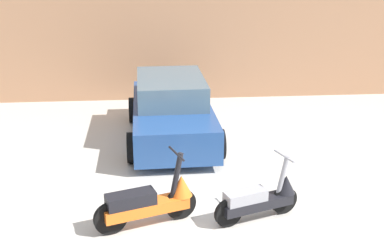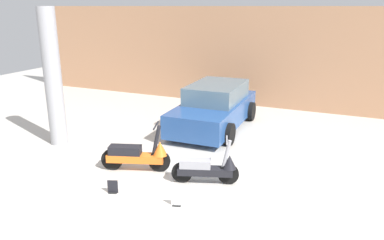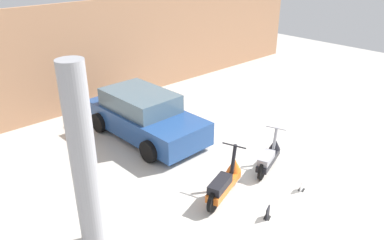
# 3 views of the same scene
# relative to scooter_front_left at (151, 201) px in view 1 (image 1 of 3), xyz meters

# --- Properties ---
(wall_back) EXTENTS (19.60, 0.12, 3.48)m
(wall_back) POSITION_rel_scooter_front_left_xyz_m (1.11, 6.57, 1.36)
(wall_back) COLOR tan
(wall_back) RESTS_ON ground_plane
(scooter_front_left) EXTENTS (1.48, 0.76, 1.07)m
(scooter_front_left) POSITION_rel_scooter_front_left_xyz_m (0.00, 0.00, 0.00)
(scooter_front_left) COLOR black
(scooter_front_left) RESTS_ON ground_plane
(scooter_front_right) EXTENTS (1.33, 0.68, 0.96)m
(scooter_front_right) POSITION_rel_scooter_front_left_xyz_m (1.62, 0.04, -0.04)
(scooter_front_right) COLOR black
(scooter_front_right) RESTS_ON ground_plane
(car_rear_left) EXTENTS (1.93, 3.86, 1.30)m
(car_rear_left) POSITION_rel_scooter_front_left_xyz_m (0.45, 3.56, 0.24)
(car_rear_left) COLOR navy
(car_rear_left) RESTS_ON ground_plane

